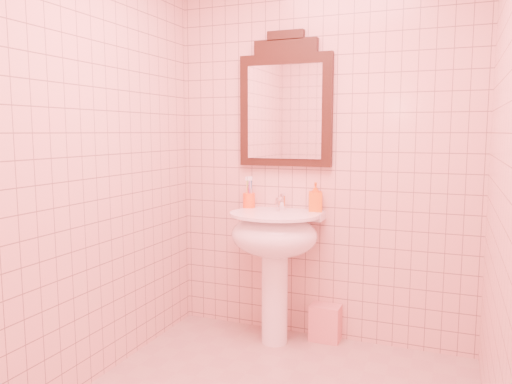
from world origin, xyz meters
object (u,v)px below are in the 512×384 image
at_px(toothbrush_cup, 249,200).
at_px(soap_dispenser, 315,197).
at_px(towel, 325,323).
at_px(mirror, 285,104).
at_px(pedestal_sink, 274,244).

xyz_separation_m(toothbrush_cup, soap_dispenser, (0.46, 0.02, 0.04)).
height_order(soap_dispenser, towel, soap_dispenser).
bearing_deg(mirror, soap_dispenser, -8.61).
bearing_deg(toothbrush_cup, pedestal_sink, -31.61).
xyz_separation_m(mirror, toothbrush_cup, (-0.24, -0.06, -0.64)).
relative_size(toothbrush_cup, towel, 0.79).
bearing_deg(towel, pedestal_sink, -151.97).
xyz_separation_m(pedestal_sink, soap_dispenser, (0.22, 0.17, 0.30)).
distance_m(toothbrush_cup, soap_dispenser, 0.46).
distance_m(soap_dispenser, towel, 0.84).
bearing_deg(mirror, toothbrush_cup, -166.77).
distance_m(pedestal_sink, mirror, 0.92).
bearing_deg(mirror, towel, -7.55).
height_order(pedestal_sink, towel, pedestal_sink).
bearing_deg(toothbrush_cup, soap_dispenser, 2.76).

